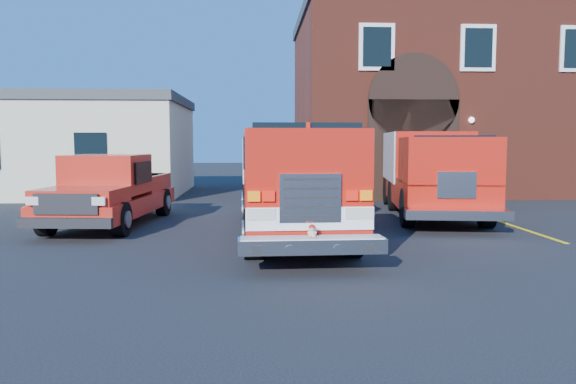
{
  "coord_description": "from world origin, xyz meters",
  "views": [
    {
      "loc": [
        -0.65,
        -12.89,
        2.35
      ],
      "look_at": [
        0.0,
        -1.2,
        1.3
      ],
      "focal_mm": 35.0,
      "sensor_mm": 36.0,
      "label": 1
    }
  ],
  "objects": [
    {
      "name": "fire_engine",
      "position": [
        0.19,
        1.25,
        1.42
      ],
      "size": [
        2.72,
        8.94,
        2.73
      ],
      "color": "black",
      "rests_on": "ground"
    },
    {
      "name": "side_building",
      "position": [
        -9.0,
        13.0,
        2.2
      ],
      "size": [
        10.2,
        8.2,
        4.35
      ],
      "color": "beige",
      "rests_on": "ground"
    },
    {
      "name": "pickup_truck",
      "position": [
        -4.78,
        3.15,
        0.94
      ],
      "size": [
        2.74,
        6.26,
        1.99
      ],
      "color": "black",
      "rests_on": "ground"
    },
    {
      "name": "parking_stripe_mid",
      "position": [
        6.5,
        4.0,
        0.0
      ],
      "size": [
        0.12,
        3.0,
        0.01
      ],
      "primitive_type": "cube",
      "color": "yellow",
      "rests_on": "ground"
    },
    {
      "name": "secondary_truck",
      "position": [
        4.95,
        4.9,
        1.45
      ],
      "size": [
        3.65,
        8.48,
        2.66
      ],
      "color": "black",
      "rests_on": "ground"
    },
    {
      "name": "fire_station",
      "position": [
        8.99,
        13.98,
        4.25
      ],
      "size": [
        15.2,
        10.2,
        8.45
      ],
      "color": "maroon",
      "rests_on": "ground"
    },
    {
      "name": "parking_stripe_far",
      "position": [
        6.5,
        7.0,
        0.0
      ],
      "size": [
        0.12,
        3.0,
        0.01
      ],
      "primitive_type": "cube",
      "color": "yellow",
      "rests_on": "ground"
    },
    {
      "name": "ground",
      "position": [
        0.0,
        0.0,
        0.0
      ],
      "size": [
        100.0,
        100.0,
        0.0
      ],
      "primitive_type": "plane",
      "color": "black",
      "rests_on": "ground"
    },
    {
      "name": "parking_stripe_near",
      "position": [
        6.5,
        1.0,
        0.0
      ],
      "size": [
        0.12,
        3.0,
        0.01
      ],
      "primitive_type": "cube",
      "color": "yellow",
      "rests_on": "ground"
    }
  ]
}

